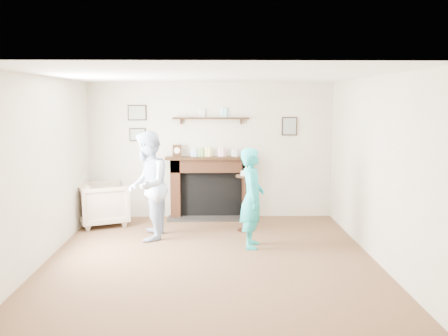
{
  "coord_description": "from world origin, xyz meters",
  "views": [
    {
      "loc": [
        0.03,
        -6.71,
        2.17
      ],
      "look_at": [
        0.2,
        0.9,
        1.14
      ],
      "focal_mm": 40.0,
      "sensor_mm": 36.0,
      "label": 1
    }
  ],
  "objects_px": {
    "armchair": "(103,225)",
    "pedestal_table": "(246,192)",
    "woman": "(252,247)",
    "man": "(149,239)"
  },
  "relations": [
    {
      "from": "armchair",
      "to": "pedestal_table",
      "type": "distance_m",
      "value": 2.61
    },
    {
      "from": "woman",
      "to": "pedestal_table",
      "type": "bearing_deg",
      "value": 8.62
    },
    {
      "from": "man",
      "to": "woman",
      "type": "relative_size",
      "value": 1.15
    },
    {
      "from": "armchair",
      "to": "man",
      "type": "xyz_separation_m",
      "value": [
        0.91,
        -0.92,
        0.0
      ]
    },
    {
      "from": "man",
      "to": "pedestal_table",
      "type": "relative_size",
      "value": 1.58
    },
    {
      "from": "armchair",
      "to": "woman",
      "type": "distance_m",
      "value": 2.87
    },
    {
      "from": "armchair",
      "to": "man",
      "type": "distance_m",
      "value": 1.3
    },
    {
      "from": "armchair",
      "to": "woman",
      "type": "xyz_separation_m",
      "value": [
        2.51,
        -1.39,
        0.0
      ]
    },
    {
      "from": "armchair",
      "to": "pedestal_table",
      "type": "height_order",
      "value": "pedestal_table"
    },
    {
      "from": "man",
      "to": "pedestal_table",
      "type": "distance_m",
      "value": 1.77
    }
  ]
}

